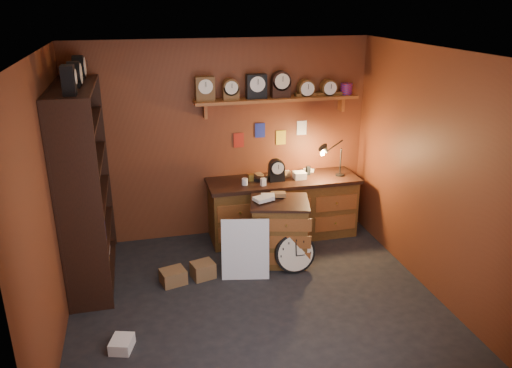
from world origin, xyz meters
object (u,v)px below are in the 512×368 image
object	(u,v)px
workbench	(283,204)
low_cabinet	(279,229)
shelving_unit	(81,178)
big_round_clock	(295,253)

from	to	relation	value
workbench	low_cabinet	size ratio (longest dim) A/B	2.29
shelving_unit	low_cabinet	size ratio (longest dim) A/B	2.84
shelving_unit	low_cabinet	bearing A→B (deg)	-4.55
shelving_unit	workbench	size ratio (longest dim) A/B	1.24
workbench	shelving_unit	bearing A→B (deg)	-169.03
workbench	low_cabinet	bearing A→B (deg)	-110.15
shelving_unit	low_cabinet	xyz separation A→B (m)	(2.30, -0.18, -0.81)
big_round_clock	workbench	bearing A→B (deg)	82.15
shelving_unit	low_cabinet	distance (m)	2.45
low_cabinet	workbench	bearing A→B (deg)	84.32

